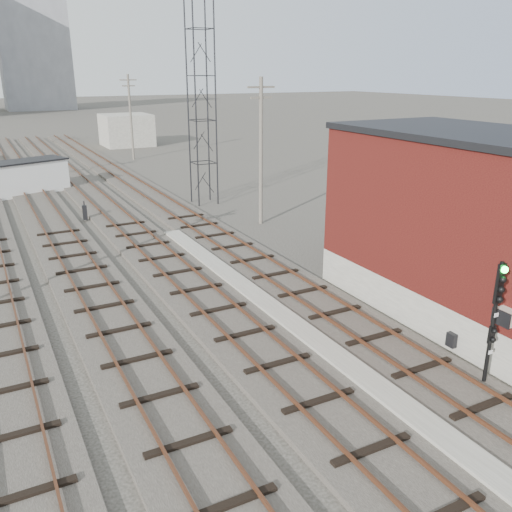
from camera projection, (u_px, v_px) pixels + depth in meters
ground at (70, 161)px, 58.88m from camera, size 320.00×320.00×0.00m
track_right at (150, 195)px, 42.33m from camera, size 3.20×90.00×0.39m
track_mid_right at (98, 200)px, 40.58m from camera, size 3.20×90.00×0.39m
track_mid_left at (41, 206)px, 38.83m from camera, size 3.20×90.00×0.39m
platform_curb at (295, 327)px, 20.48m from camera, size 0.90×28.00×0.26m
brick_building at (480, 227)px, 20.73m from camera, size 6.54×12.20×7.22m
lattice_tower at (202, 98)px, 37.89m from camera, size 1.60×1.60×15.00m
utility_pole_right_a at (261, 148)px, 33.34m from camera, size 1.80×0.24×9.00m
utility_pole_right_b at (131, 115)px, 58.50m from camera, size 1.80×0.24×9.00m
apartment_right at (34, 55)px, 133.65m from camera, size 16.00×12.00×26.00m
shed_right at (127, 130)px, 70.56m from camera, size 6.00×6.00×4.00m
signal_mast at (495, 316)px, 16.06m from camera, size 0.40×0.41×4.12m
switch_stand at (85, 212)px, 35.27m from camera, size 0.31×0.31×1.23m
site_trailer at (26, 177)px, 43.15m from camera, size 6.78×4.63×2.62m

